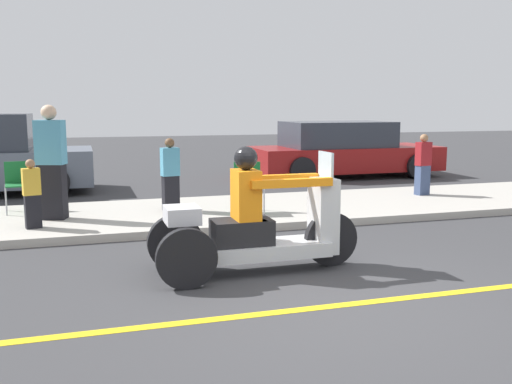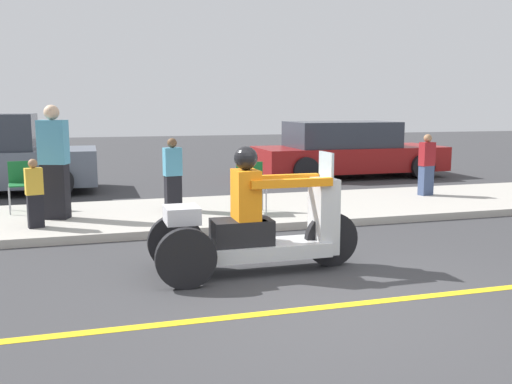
{
  "view_description": "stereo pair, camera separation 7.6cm",
  "coord_description": "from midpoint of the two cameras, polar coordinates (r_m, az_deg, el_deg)",
  "views": [
    {
      "loc": [
        -2.24,
        -4.68,
        1.87
      ],
      "look_at": [
        -0.41,
        1.28,
        0.91
      ],
      "focal_mm": 40.0,
      "sensor_mm": 36.0,
      "label": 1
    },
    {
      "loc": [
        -2.17,
        -4.7,
        1.87
      ],
      "look_at": [
        -0.41,
        1.28,
        0.91
      ],
      "focal_mm": 40.0,
      "sensor_mm": 36.0,
      "label": 2
    }
  ],
  "objects": [
    {
      "name": "ground_plane",
      "position": [
        5.51,
        8.46,
        -11.22
      ],
      "size": [
        60.0,
        60.0,
        0.0
      ],
      "primitive_type": "plane",
      "color": "#38383A"
    },
    {
      "name": "lane_stripe",
      "position": [
        5.36,
        4.36,
        -11.7
      ],
      "size": [
        24.0,
        0.12,
        0.01
      ],
      "color": "gold",
      "rests_on": "ground"
    },
    {
      "name": "sidewalk_strip",
      "position": [
        9.72,
        -2.97,
        -2.03
      ],
      "size": [
        28.0,
        2.8,
        0.12
      ],
      "color": "#B2ADA3",
      "rests_on": "ground"
    },
    {
      "name": "motorcycle_trike",
      "position": [
        6.38,
        0.37,
        -3.65
      ],
      "size": [
        2.4,
        0.83,
        1.42
      ],
      "color": "black",
      "rests_on": "ground"
    },
    {
      "name": "spectator_with_child",
      "position": [
        9.55,
        -8.1,
        1.62
      ],
      "size": [
        0.31,
        0.22,
        1.21
      ],
      "color": "black",
      "rests_on": "sidewalk_strip"
    },
    {
      "name": "spectator_far_back",
      "position": [
        11.59,
        16.87,
        2.52
      ],
      "size": [
        0.31,
        0.22,
        1.19
      ],
      "color": "#38476B",
      "rests_on": "sidewalk_strip"
    },
    {
      "name": "spectator_end_of_line",
      "position": [
        9.28,
        -19.31,
        2.63
      ],
      "size": [
        0.47,
        0.37,
        1.75
      ],
      "color": "black",
      "rests_on": "sidewalk_strip"
    },
    {
      "name": "spectator_near_curb",
      "position": [
        8.72,
        -21.04,
        -0.25
      ],
      "size": [
        0.26,
        0.2,
        0.99
      ],
      "color": "black",
      "rests_on": "sidewalk_strip"
    },
    {
      "name": "folding_chair_curbside",
      "position": [
        10.21,
        -22.09,
        1.07
      ],
      "size": [
        0.51,
        0.51,
        0.82
      ],
      "color": "#A5A8AD",
      "rests_on": "sidewalk_strip"
    },
    {
      "name": "folding_chair_set_back",
      "position": [
        9.33,
        -0.35,
        1.04
      ],
      "size": [
        0.53,
        0.53,
        0.82
      ],
      "color": "#A5A8AD",
      "rests_on": "sidewalk_strip"
    },
    {
      "name": "parked_car_lot_right",
      "position": [
        15.09,
        9.19,
        4.1
      ],
      "size": [
        4.88,
        2.11,
        1.44
      ],
      "color": "maroon",
      "rests_on": "ground"
    }
  ]
}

